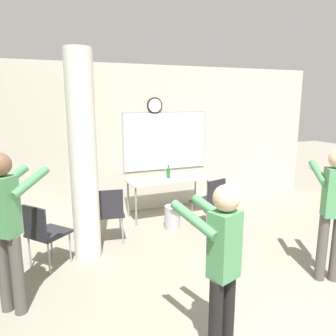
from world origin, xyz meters
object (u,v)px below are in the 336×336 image
chair_near_pillar (44,231)px  bottle_on_table (168,173)px  person_watching_back (7,221)px  chair_table_left (109,211)px  folding_table (168,181)px  person_playing_front (221,261)px  chair_table_right (210,199)px  person_playing_side (333,205)px

chair_near_pillar → bottle_on_table: bearing=28.6°
chair_near_pillar → person_watching_back: size_ratio=0.52×
chair_table_left → chair_near_pillar: size_ratio=1.00×
folding_table → person_playing_front: bearing=-105.4°
bottle_on_table → chair_table_right: size_ratio=0.29×
chair_table_left → person_playing_side: 3.05m
folding_table → person_watching_back: (-2.55, -2.01, 0.31)m
bottle_on_table → person_playing_front: size_ratio=0.16×
person_watching_back → folding_table: bearing=38.2°
folding_table → chair_table_left: chair_table_left is taller
chair_near_pillar → person_playing_side: 3.58m
folding_table → person_playing_side: (0.95, -2.79, 0.28)m
folding_table → bottle_on_table: (0.02, 0.03, 0.15)m
bottle_on_table → chair_table_right: bearing=-63.2°
chair_near_pillar → person_playing_front: size_ratio=0.56×
person_playing_side → chair_near_pillar: bearing=153.2°
chair_table_left → person_watching_back: (-1.28, -1.26, 0.48)m
chair_table_left → chair_table_right: bearing=-2.2°
chair_table_right → chair_near_pillar: bearing=-172.0°
chair_table_right → folding_table: bearing=118.7°
chair_table_left → person_playing_front: 2.69m
chair_table_right → person_playing_front: person_playing_front is taller
bottle_on_table → person_playing_side: size_ratio=0.16×
folding_table → person_watching_back: size_ratio=0.91×
folding_table → person_watching_back: bearing=-141.8°
chair_table_right → person_playing_side: 2.09m
person_playing_front → person_watching_back: 2.13m
bottle_on_table → person_playing_side: 2.97m
chair_table_right → bottle_on_table: bearing=116.8°
folding_table → chair_near_pillar: chair_near_pillar is taller
folding_table → bottle_on_table: size_ratio=6.06×
chair_table_right → person_playing_front: bearing=-118.1°
chair_near_pillar → person_playing_front: bearing=-59.9°
person_playing_front → folding_table: bearing=74.6°
chair_near_pillar → folding_table: bearing=28.1°
chair_table_left → bottle_on_table: bearing=31.1°
person_playing_side → folding_table: bearing=108.9°
folding_table → chair_table_right: bearing=-61.3°
chair_table_right → person_watching_back: (-3.00, -1.20, 0.48)m
folding_table → bottle_on_table: 0.16m
person_playing_front → person_playing_side: bearing=17.7°
bottle_on_table → person_watching_back: 3.29m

